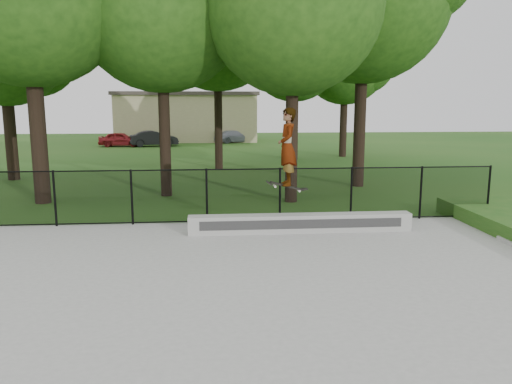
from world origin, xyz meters
The scene contains 10 objects.
ground centered at (0.00, 0.00, 0.00)m, with size 100.00×100.00×0.00m, color #205116.
concrete_slab centered at (0.00, 0.00, 0.03)m, with size 14.00×12.00×0.06m, color gray.
grind_ledge centered at (2.37, 4.70, 0.29)m, with size 5.66×0.40×0.46m, color #9B9C97.
car_a centered at (-6.90, 32.11, 0.56)m, with size 1.33×3.28×1.13m, color maroon.
car_b centered at (-4.34, 32.04, 0.61)m, with size 1.28×3.34×1.21m, color black.
car_c centered at (2.10, 35.36, 0.53)m, with size 1.48×3.35×1.06m, color #8D91A0.
skater_airborne centered at (1.98, 4.55, 2.21)m, with size 0.82×0.70×2.07m.
chainlink_fence centered at (0.00, 5.90, 0.81)m, with size 16.06×0.06×1.50m.
tree_row centered at (1.01, 14.34, 6.61)m, with size 22.08×19.82×10.63m.
distant_building centered at (-2.00, 38.00, 2.16)m, with size 12.40×6.40×4.30m.
Camera 1 is at (0.16, -7.44, 3.27)m, focal length 35.00 mm.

